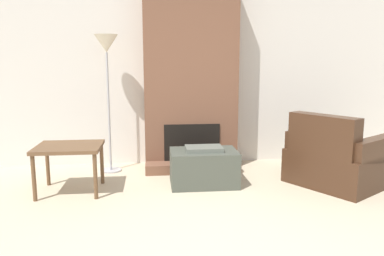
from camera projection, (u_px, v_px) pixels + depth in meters
wall_back at (189, 74)px, 5.43m from camera, size 8.23×0.06×2.60m
fireplace at (191, 78)px, 5.20m from camera, size 1.29×0.67×2.60m
ottoman at (204, 167)px, 4.53m from camera, size 0.80×0.53×0.47m
armchair at (334, 162)px, 4.51m from camera, size 1.29×1.32×0.88m
side_table at (69, 151)px, 4.24m from camera, size 0.72×0.61×0.55m
floor_lamp_left at (107, 56)px, 4.88m from camera, size 0.31×0.31×1.83m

